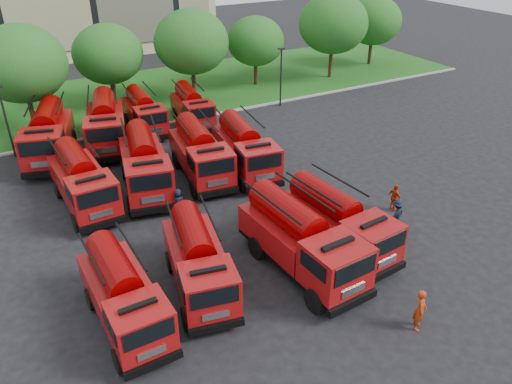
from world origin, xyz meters
TOP-DOWN VIEW (x-y plane):
  - ground at (0.00, 0.00)m, footprint 140.00×140.00m
  - lawn at (0.00, 26.00)m, footprint 70.00×16.00m
  - curb at (0.00, 17.90)m, footprint 70.00×0.30m
  - tree_2 at (-8.00, 21.50)m, footprint 6.72×6.72m
  - tree_3 at (-1.00, 24.00)m, footprint 5.88×5.88m
  - tree_4 at (6.00, 22.50)m, footprint 6.55×6.55m
  - tree_5 at (13.00, 23.50)m, footprint 5.46×5.46m
  - tree_6 at (21.00, 22.00)m, footprint 6.89×6.89m
  - tree_7 at (28.00, 24.00)m, footprint 6.05×6.05m
  - lamp_post_0 at (-10.00, 17.20)m, footprint 0.60×0.25m
  - lamp_post_1 at (12.00, 17.20)m, footprint 0.60×0.25m
  - fire_truck_0 at (-7.83, -2.74)m, footprint 2.53×6.56m
  - fire_truck_1 at (-4.26, -2.16)m, footprint 3.53×6.92m
  - fire_truck_2 at (0.47, -3.26)m, footprint 3.11×7.64m
  - fire_truck_3 at (3.12, -2.66)m, footprint 2.99×7.09m
  - fire_truck_4 at (-7.12, 7.89)m, footprint 2.86×7.24m
  - fire_truck_5 at (-3.34, 8.07)m, footprint 4.09×7.91m
  - fire_truck_6 at (0.32, 8.08)m, footprint 3.43×7.55m
  - fire_truck_7 at (3.18, 7.33)m, footprint 3.43×7.42m
  - fire_truck_8 at (-7.71, 15.64)m, footprint 4.70×8.18m
  - fire_truck_9 at (-3.72, 15.85)m, footprint 4.45×8.13m
  - fire_truck_10 at (-0.34, 17.52)m, footprint 2.71×6.63m
  - fire_truck_11 at (3.46, 16.93)m, footprint 2.94×6.54m
  - firefighter_0 at (2.58, -8.92)m, footprint 0.87×0.86m
  - firefighter_1 at (0.93, -6.43)m, footprint 0.93×0.61m
  - firefighter_2 at (8.25, -1.36)m, footprint 0.57×0.99m
  - firefighter_3 at (7.11, -2.74)m, footprint 1.20×0.82m
  - firefighter_4 at (-2.77, 4.23)m, footprint 0.92×0.96m
  - firefighter_5 at (4.25, 7.81)m, footprint 1.66×1.10m

SIDE VIEW (x-z plane):
  - ground at x=0.00m, z-range 0.00..0.00m
  - firefighter_0 at x=2.58m, z-range -0.96..0.96m
  - firefighter_1 at x=0.93m, z-range -0.89..0.89m
  - firefighter_2 at x=8.25m, z-range -0.84..0.84m
  - firefighter_3 at x=7.11m, z-range -0.84..0.84m
  - firefighter_4 at x=-2.77m, z-range -0.83..0.83m
  - firefighter_5 at x=4.25m, z-range -0.83..0.83m
  - lawn at x=0.00m, z-range 0.00..0.12m
  - curb at x=0.00m, z-range 0.00..0.14m
  - fire_truck_11 at x=3.46m, z-range 0.01..2.89m
  - fire_truck_0 at x=-7.83m, z-range 0.01..2.97m
  - fire_truck_10 at x=-0.34m, z-range 0.01..2.97m
  - fire_truck_1 at x=-4.26m, z-range 0.01..3.02m
  - fire_truck_3 at x=3.12m, z-range 0.01..3.15m
  - fire_truck_4 at x=-7.12m, z-range 0.01..3.26m
  - fire_truck_7 at x=3.18m, z-range 0.01..3.27m
  - fire_truck_6 at x=0.32m, z-range 0.01..3.33m
  - fire_truck_2 at x=0.47m, z-range 0.01..3.42m
  - fire_truck_5 at x=-3.34m, z-range 0.01..3.44m
  - fire_truck_9 at x=-3.72m, z-range 0.01..3.53m
  - fire_truck_8 at x=-7.71m, z-range 0.01..3.54m
  - lamp_post_0 at x=-10.00m, z-range 0.34..5.45m
  - lamp_post_1 at x=12.00m, z-range 0.34..5.45m
  - tree_5 at x=13.00m, z-range 1.01..7.69m
  - tree_3 at x=-1.00m, z-range 1.09..8.28m
  - tree_7 at x=28.00m, z-range 1.12..8.52m
  - tree_4 at x=6.00m, z-range 1.21..9.23m
  - tree_2 at x=-8.00m, z-range 1.25..9.46m
  - tree_6 at x=21.00m, z-range 1.28..9.70m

